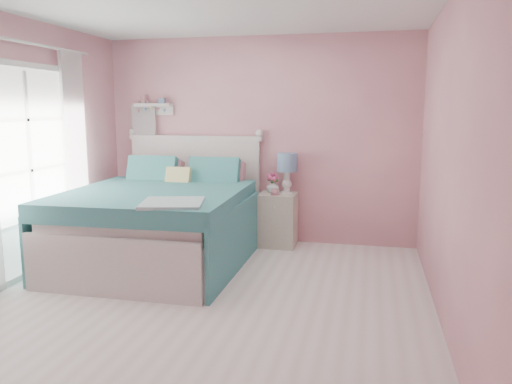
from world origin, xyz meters
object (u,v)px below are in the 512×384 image
at_px(bed, 162,223).
at_px(nightstand, 277,219).
at_px(table_lamp, 287,165).
at_px(teacup, 275,192).
at_px(vase, 273,186).

distance_m(bed, nightstand, 1.47).
xyz_separation_m(nightstand, table_lamp, (0.10, 0.07, 0.68)).
height_order(bed, nightstand, bed).
distance_m(table_lamp, teacup, 0.38).
distance_m(vase, teacup, 0.19).
bearing_deg(vase, bed, -137.54).
xyz_separation_m(table_lamp, teacup, (-0.11, -0.19, -0.31)).
height_order(table_lamp, vase, table_lamp).
bearing_deg(nightstand, bed, -141.18).
relative_size(bed, table_lamp, 4.76).
bearing_deg(table_lamp, nightstand, -145.71).
bearing_deg(vase, teacup, -69.66).
relative_size(bed, nightstand, 3.56).
height_order(table_lamp, teacup, table_lamp).
bearing_deg(bed, vase, 40.59).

